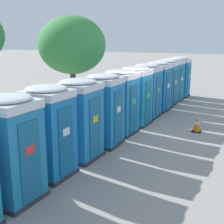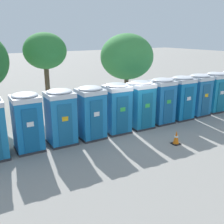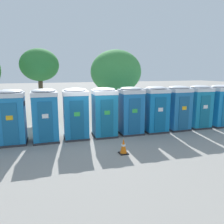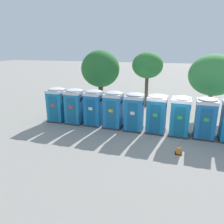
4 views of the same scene
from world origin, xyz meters
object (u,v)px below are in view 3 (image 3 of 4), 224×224
Objects in this scene: portapotty_8 at (155,109)px; portapotty_7 at (131,110)px; portapotty_11 at (220,105)px; street_tree_2 at (39,65)px; portapotty_3 at (12,117)px; portapotty_9 at (178,108)px; portapotty_6 at (104,112)px; street_tree_0 at (116,72)px; traffic_cone at (123,146)px; portapotty_10 at (199,106)px; portapotty_4 at (45,115)px; portapotty_5 at (76,113)px.

portapotty_7 is at bearing 176.58° from portapotty_8.
portapotty_11 is 12.37m from street_tree_2.
portapotty_3 is 1.00× the size of portapotty_9.
portapotty_6 is 1.47m from portapotty_7.
portapotty_3 is at bearing 177.40° from portapotty_11.
portapotty_7 is 0.52× the size of street_tree_0.
street_tree_0 is at bearing 71.91° from traffic_cone.
portapotty_9 is (4.40, -0.12, -0.00)m from portapotty_6.
street_tree_2 is at bearing 147.42° from portapotty_11.
portapotty_6 reaches higher than traffic_cone.
portapotty_9 is at bearing 176.90° from portapotty_11.
portapotty_9 is (2.93, -0.11, -0.00)m from portapotty_7.
portapotty_10 is at bearing 23.07° from traffic_cone.
traffic_cone is at bearing -33.77° from portapotty_3.
portapotty_4 is at bearing 177.58° from portapotty_6.
portapotty_11 is at bearing -44.20° from street_tree_0.
portapotty_5 is 1.00× the size of portapotty_9.
traffic_cone is at bearing -72.26° from street_tree_2.
portapotty_3 is 0.52× the size of street_tree_0.
portapotty_5 is 1.47m from portapotty_6.
traffic_cone is (2.90, -2.78, -0.97)m from portapotty_4.
portapotty_5 is 1.00× the size of portapotty_8.
portapotty_9 is 9.99m from street_tree_2.
traffic_cone is at bearing -90.70° from portapotty_6.
portapotty_9 and portapotty_11 have the same top height.
portapotty_7 is at bearing -0.45° from portapotty_6.
street_tree_2 reaches higher than portapotty_11.
portapotty_4 is at bearing 178.22° from portapotty_10.
portapotty_7 is at bearing 177.92° from portapotty_9.
portapotty_6 is at bearing 89.30° from traffic_cone.
portapotty_6 and portapotty_10 have the same top height.
portapotty_3 is 2.93m from portapotty_5.
portapotty_9 is at bearing -66.27° from street_tree_0.
portapotty_7 is 1.00× the size of portapotty_11.
traffic_cone is at bearing -139.16° from portapotty_8.
street_tree_0 reaches higher than portapotty_8.
portapotty_8 is at bearing -82.72° from street_tree_0.
street_tree_0 is (5.26, 4.46, 2.03)m from portapotty_4.
traffic_cone is (1.43, -2.76, -0.97)m from portapotty_5.
portapotty_11 is (1.46, -0.13, -0.00)m from portapotty_10.
portapotty_4 is at bearing -139.74° from street_tree_0.
portapotty_11 is at bearing -2.60° from portapotty_3.
portapotty_9 is at bearing -2.08° from portapotty_7.
portapotty_11 is (2.93, -0.16, -0.00)m from portapotty_9.
street_tree_2 is at bearing 114.77° from portapotty_6.
street_tree_0 is at bearing 79.32° from portapotty_7.
portapotty_3 reaches higher than traffic_cone.
portapotty_6 is 0.51× the size of street_tree_2.
street_tree_0 reaches higher than portapotty_6.
portapotty_4 and portapotty_6 have the same top height.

